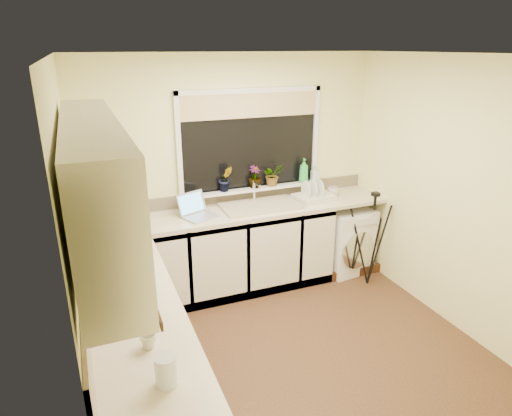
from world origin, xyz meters
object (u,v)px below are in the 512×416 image
at_px(cup_back, 333,192).
at_px(washing_machine, 344,239).
at_px(microwave, 117,227).
at_px(plant_c, 255,177).
at_px(plant_b, 226,179).
at_px(soap_bottle_green, 304,171).
at_px(soap_bottle_clear, 315,174).
at_px(kettle, 130,265).
at_px(steel_jar, 123,298).
at_px(cup_left, 148,341).
at_px(laptop, 197,210).
at_px(glass_jug, 166,370).
at_px(plant_d, 272,175).
at_px(tripod, 371,239).
at_px(dish_rack, 314,197).

bearing_deg(cup_back, washing_machine, -33.85).
distance_m(microwave, plant_c, 1.65).
distance_m(plant_b, cup_back, 1.25).
bearing_deg(soap_bottle_green, soap_bottle_clear, -2.44).
distance_m(washing_machine, soap_bottle_clear, 0.85).
xyz_separation_m(kettle, steel_jar, (-0.10, -0.38, -0.05)).
relative_size(soap_bottle_green, cup_left, 2.87).
height_order(plant_b, cup_left, plant_b).
height_order(laptop, plant_b, plant_b).
distance_m(glass_jug, steel_jar, 0.82).
distance_m(laptop, kettle, 1.31).
distance_m(microwave, cup_back, 2.45).
distance_m(plant_d, cup_back, 0.74).
height_order(plant_b, soap_bottle_clear, plant_b).
height_order(microwave, soap_bottle_green, soap_bottle_green).
relative_size(laptop, soap_bottle_clear, 2.29).
height_order(tripod, cup_left, tripod).
bearing_deg(dish_rack, plant_d, 142.67).
distance_m(laptop, tripod, 1.91).
height_order(kettle, cup_back, kettle).
bearing_deg(glass_jug, plant_c, 59.46).
xyz_separation_m(plant_c, plant_d, (0.21, -0.00, 0.00)).
distance_m(steel_jar, soap_bottle_green, 2.73).
height_order(washing_machine, kettle, kettle).
bearing_deg(glass_jug, cup_back, 44.34).
relative_size(kettle, soap_bottle_green, 0.79).
relative_size(microwave, plant_b, 2.19).
distance_m(steel_jar, cup_back, 2.88).
relative_size(plant_d, soap_bottle_green, 0.88).
distance_m(microwave, soap_bottle_green, 2.19).
bearing_deg(soap_bottle_clear, tripod, -61.34).
xyz_separation_m(dish_rack, plant_c, (-0.61, 0.23, 0.24)).
xyz_separation_m(steel_jar, plant_c, (1.58, 1.67, 0.21)).
bearing_deg(soap_bottle_green, plant_c, 177.28).
height_order(steel_jar, cup_back, steel_jar).
bearing_deg(cup_back, plant_c, 168.24).
relative_size(glass_jug, plant_b, 0.61).
bearing_deg(cup_back, laptop, -178.34).
xyz_separation_m(dish_rack, glass_jug, (-2.07, -2.25, 0.05)).
relative_size(kettle, glass_jug, 1.32).
distance_m(washing_machine, plant_b, 1.60).
distance_m(dish_rack, cup_left, 2.86).
bearing_deg(plant_d, cup_back, -14.91).
relative_size(microwave, cup_back, 4.62).
distance_m(steel_jar, plant_d, 2.45).
bearing_deg(glass_jug, soap_bottle_clear, 48.20).
bearing_deg(tripod, soap_bottle_clear, 109.68).
bearing_deg(soap_bottle_clear, kettle, -150.37).
bearing_deg(steel_jar, kettle, 75.83).
relative_size(steel_jar, soap_bottle_green, 0.44).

